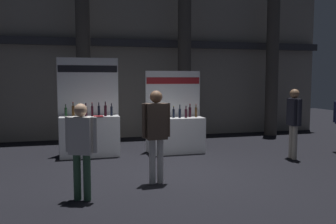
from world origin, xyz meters
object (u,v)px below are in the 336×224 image
at_px(visitor_1, 294,117).
at_px(visitor_2, 81,144).
at_px(visitor_4, 156,128).
at_px(exhibitor_booth_1, 176,131).
at_px(exhibitor_booth_0, 90,131).

distance_m(visitor_1, visitor_2, 5.54).
bearing_deg(visitor_2, visitor_4, 48.79).
xyz_separation_m(visitor_1, visitor_2, (-5.21, -1.86, -0.10)).
bearing_deg(exhibitor_booth_1, visitor_4, -113.22).
bearing_deg(exhibitor_booth_1, visitor_1, -29.40).
bearing_deg(visitor_1, exhibitor_booth_0, -101.94).
bearing_deg(exhibitor_booth_0, visitor_1, -18.39).
height_order(visitor_1, visitor_2, visitor_1).
relative_size(exhibitor_booth_0, visitor_1, 1.46).
xyz_separation_m(visitor_1, visitor_4, (-3.81, -1.23, 0.04)).
distance_m(exhibitor_booth_0, exhibitor_booth_1, 2.30).
distance_m(exhibitor_booth_1, visitor_2, 4.24).
height_order(visitor_1, visitor_4, visitor_4).
bearing_deg(visitor_4, exhibitor_booth_0, 108.02).
bearing_deg(exhibitor_booth_1, visitor_2, -127.46).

